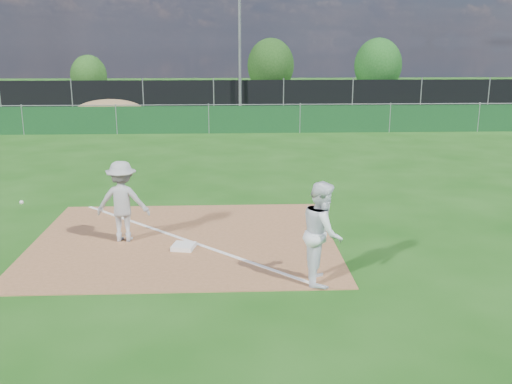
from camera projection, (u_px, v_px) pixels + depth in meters
ground at (204, 155)px, 20.20m from camera, size 90.00×90.00×0.00m
infield_dirt at (185, 240)px, 11.50m from camera, size 6.00×5.00×0.02m
foul_line at (185, 239)px, 11.49m from camera, size 5.01×5.01×0.01m
green_fence at (209, 120)px, 24.87m from camera, size 44.00×0.05×1.20m
dirt_mound at (110, 111)px, 28.04m from camera, size 3.38×2.60×1.17m
black_fence at (214, 96)px, 32.53m from camera, size 46.00×0.04×1.80m
parking_lot at (216, 103)px, 37.58m from camera, size 46.00×9.00×0.01m
light_pole at (240, 40)px, 31.51m from camera, size 0.16×0.16×8.00m
first_base at (184, 246)px, 10.99m from camera, size 0.48×0.48×0.09m
play_at_first at (123, 201)px, 11.27m from camera, size 2.62×0.66×1.62m
runner at (322, 232)px, 9.34m from camera, size 0.71×0.88×1.72m
car_left at (94, 93)px, 36.22m from camera, size 4.50×2.63×1.44m
car_mid at (182, 93)px, 37.20m from camera, size 4.26×2.79×1.33m
car_right at (278, 93)px, 37.43m from camera, size 4.50×3.23×1.21m
tree_left at (89, 76)px, 40.77m from camera, size 2.55×2.55×3.02m
tree_mid at (271, 65)px, 43.33m from camera, size 3.55×3.55×4.21m
tree_right at (378, 65)px, 43.24m from camera, size 3.56×3.56×4.22m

